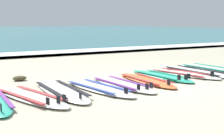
{
  "coord_description": "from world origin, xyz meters",
  "views": [
    {
      "loc": [
        -4.1,
        -5.5,
        1.33
      ],
      "look_at": [
        -0.25,
        1.1,
        0.25
      ],
      "focal_mm": 52.84,
      "sensor_mm": 36.0,
      "label": 1
    }
  ],
  "objects_px": {
    "surfboard_4": "(121,84)",
    "surfboard_5": "(146,80)",
    "surfboard_2": "(61,90)",
    "surfboard_7": "(182,74)",
    "surfboard_1": "(30,97)",
    "surfboard_6": "(161,76)",
    "surfboard_9": "(214,69)",
    "surfboard_3": "(98,88)",
    "surfboard_8": "(197,72)"
  },
  "relations": [
    {
      "from": "surfboard_2",
      "to": "surfboard_3",
      "type": "bearing_deg",
      "value": -11.23
    },
    {
      "from": "surfboard_8",
      "to": "surfboard_9",
      "type": "distance_m",
      "value": 0.72
    },
    {
      "from": "surfboard_4",
      "to": "surfboard_8",
      "type": "height_order",
      "value": "same"
    },
    {
      "from": "surfboard_9",
      "to": "surfboard_5",
      "type": "bearing_deg",
      "value": -170.31
    },
    {
      "from": "surfboard_1",
      "to": "surfboard_5",
      "type": "bearing_deg",
      "value": 5.79
    },
    {
      "from": "surfboard_2",
      "to": "surfboard_5",
      "type": "height_order",
      "value": "same"
    },
    {
      "from": "surfboard_8",
      "to": "surfboard_4",
      "type": "bearing_deg",
      "value": -170.12
    },
    {
      "from": "surfboard_5",
      "to": "surfboard_9",
      "type": "xyz_separation_m",
      "value": [
        2.56,
        0.44,
        0.0
      ]
    },
    {
      "from": "surfboard_6",
      "to": "surfboard_9",
      "type": "xyz_separation_m",
      "value": [
        1.93,
        0.16,
        -0.0
      ]
    },
    {
      "from": "surfboard_1",
      "to": "surfboard_8",
      "type": "bearing_deg",
      "value": 7.77
    },
    {
      "from": "surfboard_4",
      "to": "surfboard_3",
      "type": "bearing_deg",
      "value": -169.08
    },
    {
      "from": "surfboard_4",
      "to": "surfboard_8",
      "type": "distance_m",
      "value": 2.58
    },
    {
      "from": "surfboard_1",
      "to": "surfboard_6",
      "type": "xyz_separation_m",
      "value": [
        3.28,
        0.55,
        0.0
      ]
    },
    {
      "from": "surfboard_4",
      "to": "surfboard_9",
      "type": "bearing_deg",
      "value": 9.32
    },
    {
      "from": "surfboard_3",
      "to": "surfboard_7",
      "type": "relative_size",
      "value": 1.0
    },
    {
      "from": "surfboard_8",
      "to": "surfboard_6",
      "type": "bearing_deg",
      "value": -176.83
    },
    {
      "from": "surfboard_6",
      "to": "surfboard_7",
      "type": "relative_size",
      "value": 0.96
    },
    {
      "from": "surfboard_3",
      "to": "surfboard_8",
      "type": "xyz_separation_m",
      "value": [
        3.14,
        0.56,
        -0.0
      ]
    },
    {
      "from": "surfboard_3",
      "to": "surfboard_7",
      "type": "distance_m",
      "value": 2.62
    },
    {
      "from": "surfboard_6",
      "to": "surfboard_8",
      "type": "height_order",
      "value": "same"
    },
    {
      "from": "surfboard_4",
      "to": "surfboard_6",
      "type": "height_order",
      "value": "same"
    },
    {
      "from": "surfboard_3",
      "to": "surfboard_7",
      "type": "height_order",
      "value": "same"
    },
    {
      "from": "surfboard_5",
      "to": "surfboard_4",
      "type": "bearing_deg",
      "value": -172.0
    },
    {
      "from": "surfboard_1",
      "to": "surfboard_9",
      "type": "distance_m",
      "value": 5.26
    },
    {
      "from": "surfboard_1",
      "to": "surfboard_9",
      "type": "relative_size",
      "value": 0.87
    },
    {
      "from": "surfboard_8",
      "to": "surfboard_3",
      "type": "bearing_deg",
      "value": -169.93
    },
    {
      "from": "surfboard_3",
      "to": "surfboard_2",
      "type": "bearing_deg",
      "value": 168.77
    },
    {
      "from": "surfboard_2",
      "to": "surfboard_9",
      "type": "height_order",
      "value": "same"
    },
    {
      "from": "surfboard_7",
      "to": "surfboard_8",
      "type": "bearing_deg",
      "value": 6.76
    },
    {
      "from": "surfboard_7",
      "to": "surfboard_5",
      "type": "bearing_deg",
      "value": -167.76
    },
    {
      "from": "surfboard_2",
      "to": "surfboard_6",
      "type": "height_order",
      "value": "same"
    },
    {
      "from": "surfboard_3",
      "to": "surfboard_4",
      "type": "relative_size",
      "value": 1.0
    },
    {
      "from": "surfboard_5",
      "to": "surfboard_7",
      "type": "distance_m",
      "value": 1.31
    },
    {
      "from": "surfboard_2",
      "to": "surfboard_4",
      "type": "height_order",
      "value": "same"
    },
    {
      "from": "surfboard_4",
      "to": "surfboard_5",
      "type": "xyz_separation_m",
      "value": [
        0.7,
        0.1,
        -0.0
      ]
    },
    {
      "from": "surfboard_1",
      "to": "surfboard_3",
      "type": "relative_size",
      "value": 1.04
    },
    {
      "from": "surfboard_2",
      "to": "surfboard_1",
      "type": "bearing_deg",
      "value": -163.13
    },
    {
      "from": "surfboard_2",
      "to": "surfboard_3",
      "type": "distance_m",
      "value": 0.72
    },
    {
      "from": "surfboard_2",
      "to": "surfboard_9",
      "type": "bearing_deg",
      "value": 6.37
    },
    {
      "from": "surfboard_1",
      "to": "surfboard_6",
      "type": "bearing_deg",
      "value": 9.44
    },
    {
      "from": "surfboard_4",
      "to": "surfboard_7",
      "type": "height_order",
      "value": "same"
    },
    {
      "from": "surfboard_1",
      "to": "surfboard_3",
      "type": "distance_m",
      "value": 1.36
    },
    {
      "from": "surfboard_1",
      "to": "surfboard_2",
      "type": "height_order",
      "value": "same"
    },
    {
      "from": "surfboard_1",
      "to": "surfboard_5",
      "type": "relative_size",
      "value": 1.09
    },
    {
      "from": "surfboard_1",
      "to": "surfboard_8",
      "type": "height_order",
      "value": "same"
    },
    {
      "from": "surfboard_2",
      "to": "surfboard_7",
      "type": "distance_m",
      "value": 3.3
    },
    {
      "from": "surfboard_6",
      "to": "surfboard_7",
      "type": "xyz_separation_m",
      "value": [
        0.65,
        0.0,
        -0.0
      ]
    },
    {
      "from": "surfboard_5",
      "to": "surfboard_6",
      "type": "height_order",
      "value": "same"
    },
    {
      "from": "surfboard_7",
      "to": "surfboard_1",
      "type": "bearing_deg",
      "value": -172.09
    },
    {
      "from": "surfboard_4",
      "to": "surfboard_5",
      "type": "bearing_deg",
      "value": 8.0
    }
  ]
}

